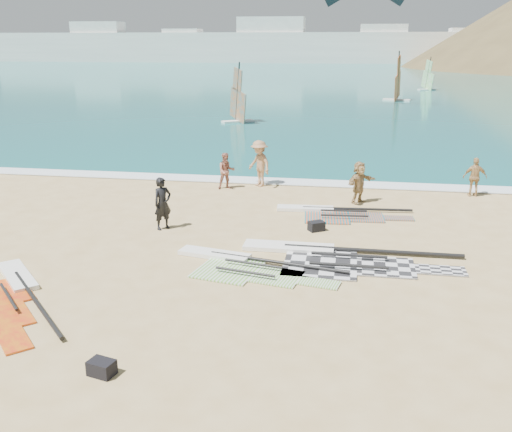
% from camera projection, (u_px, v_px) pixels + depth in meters
% --- Properties ---
extents(ground, '(300.00, 300.00, 0.00)m').
position_uv_depth(ground, '(235.00, 308.00, 13.19)').
color(ground, tan).
rests_on(ground, ground).
extents(sea, '(300.00, 240.00, 0.06)m').
position_uv_depth(sea, '(343.00, 66.00, 137.64)').
color(sea, '#0E5263').
rests_on(sea, ground).
extents(surf_line, '(300.00, 1.20, 0.04)m').
position_uv_depth(surf_line, '(291.00, 183.00, 24.78)').
color(surf_line, white).
rests_on(surf_line, ground).
extents(far_town, '(160.00, 8.00, 12.00)m').
position_uv_depth(far_town, '(287.00, 46.00, 155.73)').
color(far_town, white).
rests_on(far_town, ground).
extents(rig_grey, '(6.33, 2.48, 0.20)m').
position_uv_depth(rig_grey, '(331.00, 257.00, 16.17)').
color(rig_grey, '#262629').
rests_on(rig_grey, ground).
extents(rig_green, '(4.92, 2.43, 0.19)m').
position_uv_depth(rig_green, '(240.00, 265.00, 15.60)').
color(rig_green, '#60AE2E').
rests_on(rig_green, ground).
extents(rig_orange, '(4.87, 1.96, 0.19)m').
position_uv_depth(rig_orange, '(332.00, 213.00, 20.28)').
color(rig_orange, '#FF5621').
rests_on(rig_orange, ground).
extents(rig_red, '(4.05, 4.59, 0.20)m').
position_uv_depth(rig_red, '(8.00, 294.00, 13.80)').
color(rig_red, red).
rests_on(rig_red, ground).
extents(gear_bag_near, '(0.60, 0.56, 0.31)m').
position_uv_depth(gear_bag_near, '(316.00, 226.00, 18.49)').
color(gear_bag_near, black).
rests_on(gear_bag_near, ground).
extents(gear_bag_far, '(0.54, 0.44, 0.29)m').
position_uv_depth(gear_bag_far, '(102.00, 368.00, 10.51)').
color(gear_bag_far, black).
rests_on(gear_bag_far, ground).
extents(person_wetsuit, '(0.72, 0.74, 1.72)m').
position_uv_depth(person_wetsuit, '(163.00, 204.00, 18.47)').
color(person_wetsuit, black).
rests_on(person_wetsuit, ground).
extents(beachgoer_left, '(0.90, 0.81, 1.51)m').
position_uv_depth(beachgoer_left, '(226.00, 171.00, 23.57)').
color(beachgoer_left, '#A26451').
rests_on(beachgoer_left, ground).
extents(beachgoer_mid, '(1.41, 1.39, 1.95)m').
position_uv_depth(beachgoer_mid, '(259.00, 163.00, 23.94)').
color(beachgoer_mid, '#A2754F').
rests_on(beachgoer_mid, ground).
extents(beachgoer_back, '(0.92, 0.41, 1.55)m').
position_uv_depth(beachgoer_back, '(475.00, 177.00, 22.42)').
color(beachgoer_back, tan).
rests_on(beachgoer_back, ground).
extents(beachgoer_right, '(1.31, 1.45, 1.60)m').
position_uv_depth(beachgoer_right, '(359.00, 182.00, 21.47)').
color(beachgoer_right, '#A08050').
rests_on(beachgoer_right, ground).
extents(windsurfer_left, '(2.42, 2.50, 4.48)m').
position_uv_depth(windsurfer_left, '(238.00, 105.00, 42.52)').
color(windsurfer_left, white).
rests_on(windsurfer_left, ground).
extents(windsurfer_centre, '(2.85, 3.28, 5.00)m').
position_uv_depth(windsurfer_centre, '(397.00, 87.00, 57.88)').
color(windsurfer_centre, white).
rests_on(windsurfer_centre, ground).
extents(windsurfer_right, '(2.29, 2.50, 4.07)m').
position_uv_depth(windsurfer_right, '(428.00, 80.00, 70.43)').
color(windsurfer_right, white).
rests_on(windsurfer_right, ground).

